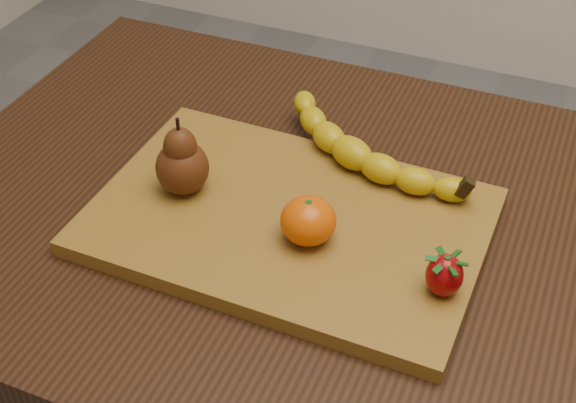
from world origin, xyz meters
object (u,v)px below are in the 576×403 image
at_px(pear, 181,155).
at_px(mandarin, 308,221).
at_px(table, 321,273).
at_px(cutting_board, 288,221).

bearing_deg(pear, mandarin, -8.55).
distance_m(pear, mandarin, 0.17).
relative_size(table, cutting_board, 2.22).
xyz_separation_m(table, cutting_board, (-0.03, -0.04, 0.11)).
height_order(pear, mandarin, pear).
bearing_deg(table, mandarin, -84.17).
xyz_separation_m(cutting_board, pear, (-0.13, -0.00, 0.06)).
relative_size(pear, mandarin, 1.59).
bearing_deg(cutting_board, pear, -177.63).
relative_size(cutting_board, pear, 4.52).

